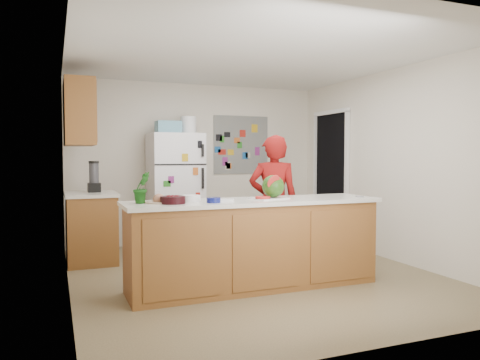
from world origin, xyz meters
name	(u,v)px	position (x,y,z in m)	size (l,w,h in m)	color
floor	(253,275)	(0.00, 0.00, -0.01)	(4.00, 4.50, 0.02)	brown
wall_back	(197,163)	(0.00, 2.26, 1.25)	(4.00, 0.02, 2.50)	beige
wall_left	(66,168)	(-2.01, 0.00, 1.25)	(0.02, 4.50, 2.50)	beige
wall_right	(394,165)	(2.01, 0.00, 1.25)	(0.02, 4.50, 2.50)	beige
ceiling	(253,55)	(0.00, 0.00, 2.51)	(4.00, 4.50, 0.02)	white
doorway	(331,178)	(1.99, 1.45, 1.02)	(0.03, 0.85, 2.04)	black
peninsula_base	(254,246)	(-0.20, -0.50, 0.44)	(2.60, 0.62, 0.88)	brown
peninsula_top	(254,202)	(-0.20, -0.50, 0.90)	(2.68, 0.70, 0.04)	silver
side_counter_base	(91,229)	(-1.69, 1.35, 0.43)	(0.60, 0.80, 0.86)	brown
side_counter_top	(91,194)	(-1.69, 1.35, 0.88)	(0.64, 0.84, 0.04)	silver
upper_cabinets	(79,114)	(-1.82, 1.30, 1.90)	(0.35, 1.00, 0.80)	brown
refrigerator	(175,191)	(-0.45, 1.88, 0.85)	(0.75, 0.70, 1.70)	silver
fridge_top_bin	(168,127)	(-0.55, 1.88, 1.79)	(0.35, 0.28, 0.18)	#5999B2
photo_collage	(241,145)	(0.75, 2.24, 1.55)	(0.95, 0.01, 0.95)	slate
person	(274,203)	(0.32, 0.12, 0.81)	(0.59, 0.39, 1.62)	maroon
blender_appliance	(94,178)	(-1.64, 1.42, 1.09)	(0.12, 0.12, 0.38)	black
cutting_board	(269,198)	(-0.03, -0.49, 0.93)	(0.36, 0.27, 0.01)	silver
watermelon	(273,186)	(0.03, -0.47, 1.05)	(0.24, 0.24, 0.24)	#225213
watermelon_slice	(263,197)	(-0.12, -0.54, 0.94)	(0.15, 0.15, 0.02)	red
cherry_bowl	(173,200)	(-1.08, -0.58, 0.96)	(0.24, 0.24, 0.07)	black
white_bowl	(191,198)	(-0.86, -0.43, 0.95)	(0.19, 0.19, 0.06)	white
cobalt_bowl	(214,200)	(-0.69, -0.64, 0.95)	(0.14, 0.14, 0.05)	navy
plate	(159,202)	(-1.19, -0.48, 0.93)	(0.27, 0.27, 0.02)	beige
paper_towel	(225,200)	(-0.53, -0.54, 0.93)	(0.17, 0.16, 0.02)	white
keys	(360,196)	(1.00, -0.65, 0.93)	(0.09, 0.04, 0.01)	slate
potted_plant	(142,188)	(-1.35, -0.45, 1.07)	(0.17, 0.13, 0.30)	#163F0C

